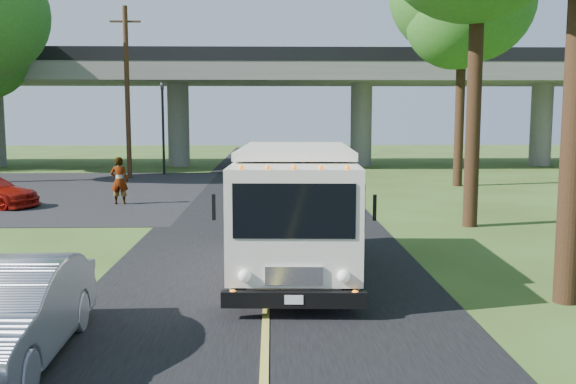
{
  "coord_description": "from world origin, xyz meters",
  "views": [
    {
      "loc": [
        0.11,
        -10.32,
        3.45
      ],
      "look_at": [
        0.49,
        4.77,
        1.6
      ],
      "focal_mm": 40.0,
      "sensor_mm": 36.0,
      "label": 1
    }
  ],
  "objects_px": {
    "step_van": "(295,206)",
    "silver_sedan": "(7,314)",
    "traffic_signal": "(163,118)",
    "tree_right_far": "(468,8)",
    "pedestrian": "(119,181)",
    "utility_pole": "(127,92)"
  },
  "relations": [
    {
      "from": "step_van",
      "to": "silver_sedan",
      "type": "xyz_separation_m",
      "value": [
        -4.17,
        -4.87,
        -0.78
      ]
    },
    {
      "from": "traffic_signal",
      "to": "silver_sedan",
      "type": "height_order",
      "value": "traffic_signal"
    },
    {
      "from": "tree_right_far",
      "to": "pedestrian",
      "type": "bearing_deg",
      "value": -158.73
    },
    {
      "from": "tree_right_far",
      "to": "step_van",
      "type": "xyz_separation_m",
      "value": [
        -8.6,
        -16.61,
        -6.82
      ]
    },
    {
      "from": "tree_right_far",
      "to": "silver_sedan",
      "type": "distance_m",
      "value": 26.12
    },
    {
      "from": "traffic_signal",
      "to": "step_van",
      "type": "distance_m",
      "value": 23.78
    },
    {
      "from": "pedestrian",
      "to": "traffic_signal",
      "type": "bearing_deg",
      "value": -88.72
    },
    {
      "from": "step_van",
      "to": "silver_sedan",
      "type": "relative_size",
      "value": 1.56
    },
    {
      "from": "utility_pole",
      "to": "pedestrian",
      "type": "relative_size",
      "value": 4.94
    },
    {
      "from": "utility_pole",
      "to": "silver_sedan",
      "type": "height_order",
      "value": "utility_pole"
    },
    {
      "from": "utility_pole",
      "to": "step_van",
      "type": "xyz_separation_m",
      "value": [
        8.11,
        -20.78,
        -3.11
      ]
    },
    {
      "from": "utility_pole",
      "to": "silver_sedan",
      "type": "xyz_separation_m",
      "value": [
        3.94,
        -25.65,
        -3.9
      ]
    },
    {
      "from": "utility_pole",
      "to": "silver_sedan",
      "type": "distance_m",
      "value": 26.24
    },
    {
      "from": "tree_right_far",
      "to": "pedestrian",
      "type": "distance_m",
      "value": 17.61
    },
    {
      "from": "traffic_signal",
      "to": "utility_pole",
      "type": "height_order",
      "value": "utility_pole"
    },
    {
      "from": "traffic_signal",
      "to": "silver_sedan",
      "type": "xyz_separation_m",
      "value": [
        2.44,
        -27.65,
        -2.5
      ]
    },
    {
      "from": "traffic_signal",
      "to": "utility_pole",
      "type": "distance_m",
      "value": 2.86
    },
    {
      "from": "tree_right_far",
      "to": "step_van",
      "type": "bearing_deg",
      "value": -117.37
    },
    {
      "from": "silver_sedan",
      "to": "utility_pole",
      "type": "bearing_deg",
      "value": 96.41
    },
    {
      "from": "traffic_signal",
      "to": "tree_right_far",
      "type": "bearing_deg",
      "value": -22.07
    },
    {
      "from": "traffic_signal",
      "to": "tree_right_far",
      "type": "relative_size",
      "value": 0.47
    },
    {
      "from": "tree_right_far",
      "to": "step_van",
      "type": "distance_m",
      "value": 19.91
    }
  ]
}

